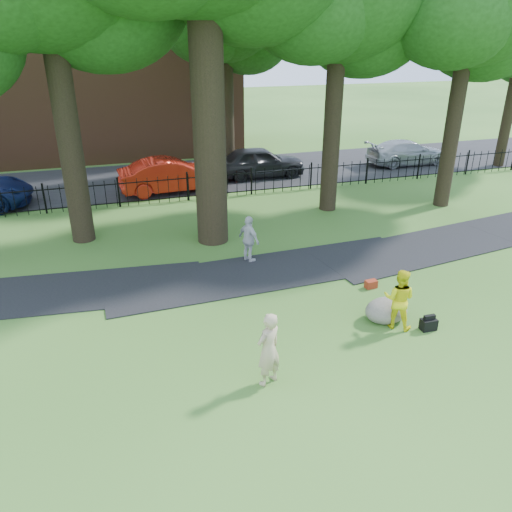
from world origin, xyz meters
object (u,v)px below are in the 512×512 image
object	(u,v)px
woman	(268,349)
red_sedan	(171,175)
man	(399,299)
boulder	(386,309)

from	to	relation	value
woman	red_sedan	xyz separation A→B (m)	(0.21, 14.85, -0.06)
man	red_sedan	bearing A→B (deg)	-33.75
man	boulder	world-z (taller)	man
man	woman	bearing A→B (deg)	57.80
boulder	red_sedan	size ratio (longest dim) A/B	0.24
red_sedan	man	bearing A→B (deg)	-169.15
woman	red_sedan	size ratio (longest dim) A/B	0.36
boulder	red_sedan	xyz separation A→B (m)	(-3.59, 13.33, 0.46)
woman	boulder	world-z (taller)	woman
man	red_sedan	size ratio (longest dim) A/B	0.33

